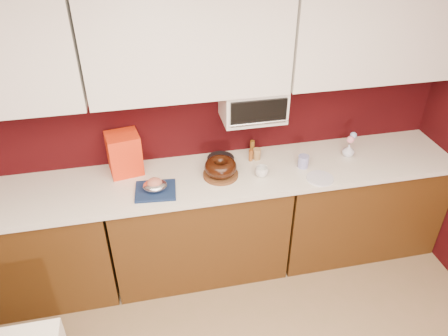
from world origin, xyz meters
TOP-DOWN VIEW (x-y plane):
  - ceiling at (0.00, 0.00)m, footprint 4.00×4.50m
  - wall_back at (0.00, 2.25)m, footprint 4.00×0.02m
  - base_cabinet_left at (-1.33, 1.94)m, footprint 1.31×0.58m
  - base_cabinet_center at (0.00, 1.94)m, footprint 1.31×0.58m
  - base_cabinet_right at (1.33, 1.94)m, footprint 1.31×0.58m
  - countertop at (0.00, 1.94)m, footprint 4.00×0.62m
  - upper_cabinet_center at (0.00, 2.08)m, footprint 1.31×0.33m
  - upper_cabinet_right at (1.33, 2.08)m, footprint 1.31×0.33m
  - toaster_oven at (0.45, 2.10)m, footprint 0.45×0.30m
  - toaster_oven_door at (0.45, 1.94)m, footprint 0.40×0.02m
  - toaster_oven_handle at (0.45, 1.93)m, footprint 0.42×0.02m
  - cake_base at (0.17, 1.92)m, footprint 0.33×0.33m
  - bundt_cake at (0.17, 1.92)m, footprint 0.26×0.26m
  - navy_towel at (-0.31, 1.82)m, footprint 0.30×0.26m
  - foil_ham_nest at (-0.31, 1.82)m, footprint 0.18×0.16m
  - roasted_ham at (-0.31, 1.82)m, footprint 0.12×0.10m
  - pandoro_box at (-0.50, 2.12)m, footprint 0.26×0.24m
  - dark_pan at (0.21, 2.10)m, footprint 0.21×0.21m
  - coffee_mug at (0.47, 1.86)m, footprint 0.11×0.11m
  - blue_jar at (0.81, 1.91)m, footprint 0.11×0.11m
  - flower_vase at (1.21, 1.98)m, footprint 0.10×0.10m
  - flower_pink at (1.21, 1.98)m, footprint 0.06×0.06m
  - flower_blue at (1.24, 2.00)m, footprint 0.05×0.05m
  - china_plate at (0.87, 1.73)m, footprint 0.22×0.22m
  - amber_bottle at (0.44, 2.07)m, footprint 0.04×0.04m
  - paper_cup at (0.49, 2.09)m, footprint 0.07×0.07m
  - amber_bottle_tall at (0.48, 2.17)m, footprint 0.04×0.04m

SIDE VIEW (x-z plane):
  - base_cabinet_left at x=-1.33m, z-range 0.00..0.86m
  - base_cabinet_center at x=0.00m, z-range 0.00..0.86m
  - base_cabinet_right at x=1.33m, z-range 0.00..0.86m
  - countertop at x=0.00m, z-range 0.86..0.90m
  - china_plate at x=0.87m, z-range 0.90..0.91m
  - navy_towel at x=-0.31m, z-range 0.90..0.92m
  - cake_base at x=0.17m, z-range 0.90..0.92m
  - dark_pan at x=0.21m, z-range 0.90..0.94m
  - paper_cup at x=0.49m, z-range 0.90..0.99m
  - coffee_mug at x=0.47m, z-range 0.90..0.99m
  - amber_bottle at x=0.44m, z-range 0.90..0.99m
  - blue_jar at x=0.81m, z-range 0.90..1.00m
  - foil_ham_nest at x=-0.31m, z-range 0.92..0.99m
  - flower_vase at x=1.21m, z-range 0.90..1.01m
  - amber_bottle_tall at x=0.48m, z-range 0.90..1.02m
  - roasted_ham at x=-0.31m, z-range 0.95..1.01m
  - bundt_cake at x=0.17m, z-range 0.93..1.03m
  - flower_pink at x=1.21m, z-range 1.02..1.08m
  - pandoro_box at x=-0.50m, z-range 0.90..1.21m
  - flower_blue at x=1.24m, z-range 1.04..1.10m
  - wall_back at x=0.00m, z-range 0.00..2.50m
  - toaster_oven_handle at x=0.45m, z-range 1.29..1.31m
  - toaster_oven at x=0.45m, z-range 1.25..1.50m
  - toaster_oven_door at x=0.45m, z-range 1.28..1.47m
  - upper_cabinet_center at x=0.00m, z-range 1.50..2.20m
  - upper_cabinet_right at x=1.33m, z-range 1.50..2.20m
  - ceiling at x=0.00m, z-range 2.49..2.51m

